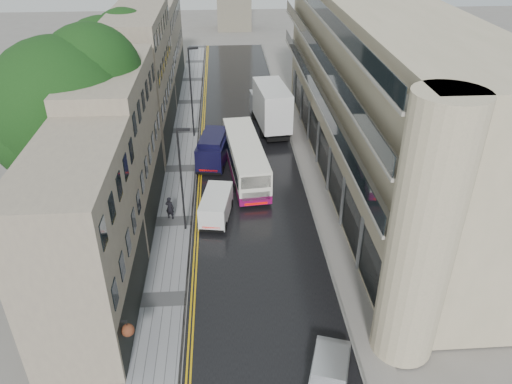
{
  "coord_description": "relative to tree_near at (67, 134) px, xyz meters",
  "views": [
    {
      "loc": [
        -1.92,
        -11.62,
        20.64
      ],
      "look_at": [
        0.1,
        18.0,
        3.07
      ],
      "focal_mm": 35.0,
      "sensor_mm": 36.0,
      "label": 1
    }
  ],
  "objects": [
    {
      "name": "tree_near",
      "position": [
        0.0,
        0.0,
        0.0
      ],
      "size": [
        10.56,
        10.56,
        13.89
      ],
      "primitive_type": null,
      "color": "black",
      "rests_on": "ground"
    },
    {
      "name": "white_van",
      "position": [
        8.66,
        -1.76,
        -5.93
      ],
      "size": [
        2.59,
        4.65,
        1.99
      ],
      "primitive_type": null,
      "rotation": [
        0.0,
        0.0,
        -0.17
      ],
      "color": "white",
      "rests_on": "road"
    },
    {
      "name": "right_sidewalk",
      "position": [
        17.9,
        7.5,
        -6.89
      ],
      "size": [
        1.8,
        85.0,
        0.12
      ],
      "primitive_type": "cube",
      "color": "slate",
      "rests_on": "ground"
    },
    {
      "name": "lamp_post_far",
      "position": [
        7.52,
        14.37,
        -2.47
      ],
      "size": [
        1.0,
        0.48,
        8.71
      ],
      "primitive_type": null,
      "rotation": [
        0.0,
        0.0,
        0.29
      ],
      "color": "black",
      "rests_on": "left_sidewalk"
    },
    {
      "name": "old_shop_row",
      "position": [
        3.05,
        10.0,
        -0.95
      ],
      "size": [
        4.5,
        56.0,
        12.0
      ],
      "primitive_type": null,
      "color": "gray",
      "rests_on": "ground"
    },
    {
      "name": "modern_block",
      "position": [
        22.8,
        6.0,
        0.05
      ],
      "size": [
        8.0,
        40.0,
        14.0
      ],
      "primitive_type": null,
      "color": "#C6B493",
      "rests_on": "ground"
    },
    {
      "name": "navy_van",
      "position": [
        8.2,
        6.96,
        -5.48
      ],
      "size": [
        3.19,
        5.96,
        2.89
      ],
      "primitive_type": null,
      "rotation": [
        0.0,
        0.0,
        -0.17
      ],
      "color": "black",
      "rests_on": "road"
    },
    {
      "name": "tree_far",
      "position": [
        0.3,
        13.0,
        -0.72
      ],
      "size": [
        9.24,
        9.24,
        12.46
      ],
      "primitive_type": null,
      "color": "black",
      "rests_on": "ground"
    },
    {
      "name": "cream_bus",
      "position": [
        11.39,
        2.97,
        -5.41
      ],
      "size": [
        3.58,
        11.33,
        3.04
      ],
      "primitive_type": null,
      "rotation": [
        0.0,
        0.0,
        0.1
      ],
      "color": "white",
      "rests_on": "road"
    },
    {
      "name": "pedestrian",
      "position": [
        6.37,
        -0.39,
        -5.93
      ],
      "size": [
        0.76,
        0.63,
        1.79
      ],
      "primitive_type": "imported",
      "rotation": [
        0.0,
        0.0,
        2.79
      ],
      "color": "black",
      "rests_on": "left_sidewalk"
    },
    {
      "name": "lamp_post_near",
      "position": [
        7.53,
        -1.84,
        -2.94
      ],
      "size": [
        0.88,
        0.26,
        7.76
      ],
      "primitive_type": null,
      "rotation": [
        0.0,
        0.0,
        -0.07
      ],
      "color": "black",
      "rests_on": "left_sidewalk"
    },
    {
      "name": "road",
      "position": [
        12.5,
        7.5,
        -6.94
      ],
      "size": [
        9.0,
        85.0,
        0.02
      ],
      "primitive_type": "cube",
      "color": "black",
      "rests_on": "ground"
    },
    {
      "name": "left_sidewalk",
      "position": [
        6.65,
        7.5,
        -6.89
      ],
      "size": [
        2.7,
        85.0,
        0.12
      ],
      "primitive_type": "cube",
      "color": "gray",
      "rests_on": "ground"
    },
    {
      "name": "white_lorry",
      "position": [
        14.25,
        13.71,
        -4.53
      ],
      "size": [
        3.74,
        9.39,
        4.8
      ],
      "primitive_type": null,
      "rotation": [
        0.0,
        0.0,
        0.11
      ],
      "color": "silver",
      "rests_on": "road"
    }
  ]
}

